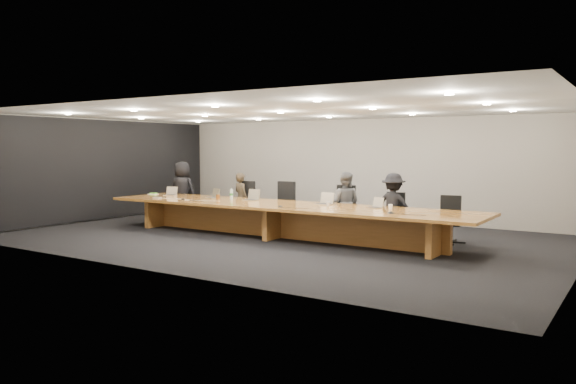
% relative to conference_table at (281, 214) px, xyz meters
% --- Properties ---
extents(ground, '(12.00, 12.00, 0.00)m').
position_rel_conference_table_xyz_m(ground, '(0.00, 0.00, -0.52)').
color(ground, black).
rests_on(ground, ground).
extents(back_wall, '(12.00, 0.02, 2.80)m').
position_rel_conference_table_xyz_m(back_wall, '(0.00, 4.00, 0.88)').
color(back_wall, '#B2ACA2').
rests_on(back_wall, ground).
extents(left_wall_panel, '(0.08, 7.84, 2.74)m').
position_rel_conference_table_xyz_m(left_wall_panel, '(-5.94, 0.00, 0.85)').
color(left_wall_panel, black).
rests_on(left_wall_panel, ground).
extents(conference_table, '(9.00, 1.80, 0.75)m').
position_rel_conference_table_xyz_m(conference_table, '(0.00, 0.00, 0.00)').
color(conference_table, brown).
rests_on(conference_table, ground).
extents(chair_far_left, '(0.61, 0.61, 1.02)m').
position_rel_conference_table_xyz_m(chair_far_left, '(-4.09, 1.21, -0.01)').
color(chair_far_left, black).
rests_on(chair_far_left, ground).
extents(chair_left, '(0.63, 0.63, 1.16)m').
position_rel_conference_table_xyz_m(chair_left, '(-1.99, 1.18, 0.06)').
color(chair_left, black).
rests_on(chair_left, ground).
extents(chair_mid_left, '(0.63, 0.63, 1.19)m').
position_rel_conference_table_xyz_m(chair_mid_left, '(-0.78, 1.22, 0.07)').
color(chair_mid_left, black).
rests_on(chair_mid_left, ground).
extents(chair_mid_right, '(0.59, 0.59, 1.15)m').
position_rel_conference_table_xyz_m(chair_mid_right, '(0.84, 1.33, 0.05)').
color(chair_mid_right, black).
rests_on(chair_mid_right, ground).
extents(chair_right, '(0.54, 0.54, 1.03)m').
position_rel_conference_table_xyz_m(chair_right, '(2.10, 1.30, -0.00)').
color(chair_right, black).
rests_on(chair_right, ground).
extents(chair_far_right, '(0.61, 0.61, 1.02)m').
position_rel_conference_table_xyz_m(chair_far_right, '(3.40, 1.24, -0.01)').
color(chair_far_right, black).
rests_on(chair_far_right, ground).
extents(person_a, '(0.87, 0.64, 1.62)m').
position_rel_conference_table_xyz_m(person_a, '(-4.06, 1.14, 0.29)').
color(person_a, black).
rests_on(person_a, ground).
extents(person_b, '(0.58, 0.48, 1.35)m').
position_rel_conference_table_xyz_m(person_b, '(-2.10, 1.27, 0.16)').
color(person_b, '#31271A').
rests_on(person_b, ground).
extents(person_c, '(0.80, 0.68, 1.44)m').
position_rel_conference_table_xyz_m(person_c, '(0.95, 1.27, 0.20)').
color(person_c, '#505052').
rests_on(person_c, ground).
extents(person_d, '(0.98, 0.61, 1.45)m').
position_rel_conference_table_xyz_m(person_d, '(2.18, 1.19, 0.20)').
color(person_d, black).
rests_on(person_d, ground).
extents(laptop_a, '(0.36, 0.31, 0.24)m').
position_rel_conference_table_xyz_m(laptop_a, '(-3.71, 0.31, 0.35)').
color(laptop_a, '#C7B398').
rests_on(laptop_a, conference_table).
extents(laptop_b, '(0.38, 0.33, 0.25)m').
position_rel_conference_table_xyz_m(laptop_b, '(-2.27, 0.31, 0.35)').
color(laptop_b, tan).
rests_on(laptop_b, conference_table).
extents(laptop_c, '(0.37, 0.28, 0.27)m').
position_rel_conference_table_xyz_m(laptop_c, '(-1.11, 0.38, 0.37)').
color(laptop_c, tan).
rests_on(laptop_c, conference_table).
extents(laptop_d, '(0.39, 0.31, 0.28)m').
position_rel_conference_table_xyz_m(laptop_d, '(0.87, 0.41, 0.37)').
color(laptop_d, '#C3B295').
rests_on(laptop_d, conference_table).
extents(laptop_e, '(0.36, 0.31, 0.23)m').
position_rel_conference_table_xyz_m(laptop_e, '(2.10, 0.37, 0.35)').
color(laptop_e, tan).
rests_on(laptop_e, conference_table).
extents(water_bottle, '(0.09, 0.09, 0.24)m').
position_rel_conference_table_xyz_m(water_bottle, '(-1.65, 0.32, 0.35)').
color(water_bottle, silver).
rests_on(water_bottle, conference_table).
extents(amber_mug, '(0.10, 0.10, 0.11)m').
position_rel_conference_table_xyz_m(amber_mug, '(-1.98, 0.20, 0.29)').
color(amber_mug, brown).
rests_on(amber_mug, conference_table).
extents(paper_cup_near, '(0.08, 0.08, 0.09)m').
position_rel_conference_table_xyz_m(paper_cup_near, '(1.10, 0.19, 0.28)').
color(paper_cup_near, beige).
rests_on(paper_cup_near, conference_table).
extents(paper_cup_far, '(0.12, 0.12, 0.10)m').
position_rel_conference_table_xyz_m(paper_cup_far, '(2.48, 0.30, 0.28)').
color(paper_cup_far, white).
rests_on(paper_cup_far, conference_table).
extents(notepad, '(0.24, 0.20, 0.01)m').
position_rel_conference_table_xyz_m(notepad, '(-4.35, 0.32, 0.24)').
color(notepad, silver).
rests_on(notepad, conference_table).
extents(lime_gadget, '(0.19, 0.11, 0.03)m').
position_rel_conference_table_xyz_m(lime_gadget, '(-4.35, 0.33, 0.26)').
color(lime_gadget, '#62CA36').
rests_on(lime_gadget, notepad).
extents(av_box, '(0.21, 0.17, 0.03)m').
position_rel_conference_table_xyz_m(av_box, '(-3.38, -0.46, 0.24)').
color(av_box, silver).
rests_on(av_box, conference_table).
extents(mic_left, '(0.14, 0.14, 0.03)m').
position_rel_conference_table_xyz_m(mic_left, '(-2.58, -0.40, 0.24)').
color(mic_left, black).
rests_on(mic_left, conference_table).
extents(mic_center, '(0.13, 0.13, 0.03)m').
position_rel_conference_table_xyz_m(mic_center, '(0.32, -0.48, 0.24)').
color(mic_center, black).
rests_on(mic_center, conference_table).
extents(mic_right, '(0.15, 0.15, 0.03)m').
position_rel_conference_table_xyz_m(mic_right, '(2.75, -0.32, 0.25)').
color(mic_right, black).
rests_on(mic_right, conference_table).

